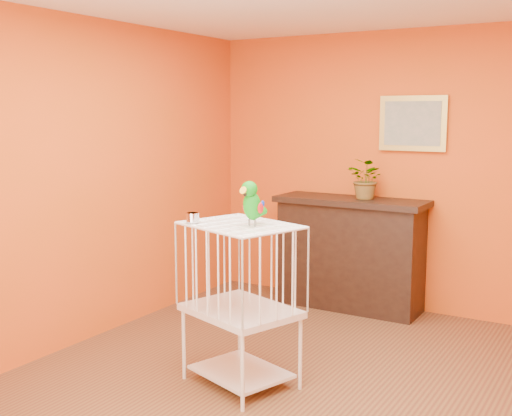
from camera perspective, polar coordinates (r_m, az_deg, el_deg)
The scene contains 8 objects.
ground at distance 4.38m, azimuth 3.85°, elevation -16.46°, with size 4.50×4.50×0.00m, color brown.
room_shell at distance 3.98m, azimuth 4.08°, elevation 4.67°, with size 4.50×4.50×4.50m.
console_cabinet at distance 6.15m, azimuth 8.33°, elevation -4.00°, with size 1.42×0.51×1.05m.
potted_plant at distance 5.99m, azimuth 9.84°, elevation 2.16°, with size 0.34×0.38×0.29m, color #26722D.
framed_picture at distance 6.04m, azimuth 13.76°, elevation 7.31°, with size 0.62×0.04×0.50m.
birdcage at distance 4.37m, azimuth -1.37°, elevation -8.39°, with size 0.86×0.76×1.11m.
feed_cup at distance 4.32m, azimuth -5.67°, elevation -0.85°, with size 0.09×0.09×0.06m, color silver.
parrot at distance 4.18m, azimuth -0.35°, elevation 0.47°, with size 0.15×0.27×0.30m.
Camera 1 is at (1.80, -3.54, 1.85)m, focal length 45.00 mm.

